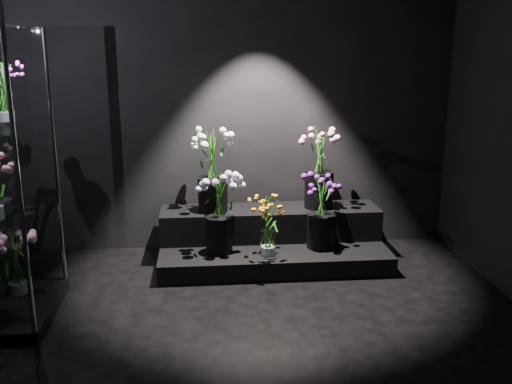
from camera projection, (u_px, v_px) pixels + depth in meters
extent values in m
plane|color=black|center=(260.00, 350.00, 3.65)|extent=(4.00, 4.00, 0.00)
plane|color=black|center=(239.00, 101.00, 5.23)|extent=(4.00, 0.00, 4.00)
plane|color=black|center=(345.00, 259.00, 1.37)|extent=(4.00, 0.00, 4.00)
cube|color=black|center=(273.00, 254.00, 5.10)|extent=(2.00, 0.89, 0.17)
cube|color=black|center=(270.00, 223.00, 5.26)|extent=(2.00, 0.44, 0.28)
cube|color=black|center=(16.00, 310.00, 4.11)|extent=(0.55, 0.92, 0.09)
cube|color=white|center=(5.00, 212.00, 3.92)|extent=(0.49, 0.86, 0.01)
cylinder|color=white|center=(268.00, 243.00, 4.82)|extent=(0.13, 0.13, 0.22)
cylinder|color=black|center=(219.00, 235.00, 4.87)|extent=(0.23, 0.23, 0.32)
cylinder|color=black|center=(321.00, 231.00, 4.99)|extent=(0.25, 0.25, 0.30)
cylinder|color=black|center=(213.00, 194.00, 5.10)|extent=(0.27, 0.27, 0.31)
cylinder|color=black|center=(319.00, 190.00, 5.21)|extent=(0.26, 0.26, 0.33)
cylinder|color=white|center=(6.00, 108.00, 3.93)|extent=(0.11, 0.11, 0.19)
cylinder|color=white|center=(18.00, 278.00, 4.25)|extent=(0.16, 0.16, 0.24)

